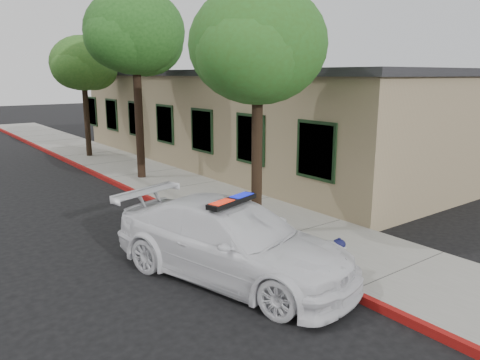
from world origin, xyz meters
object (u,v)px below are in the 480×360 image
at_px(police_car, 232,241).
at_px(street_tree_near, 258,51).
at_px(street_tree_mid, 135,36).
at_px(fire_hydrant, 339,256).
at_px(clapboard_building, 243,117).
at_px(street_tree_far, 84,66).

height_order(police_car, street_tree_near, street_tree_near).
xyz_separation_m(street_tree_near, street_tree_mid, (0.51, 7.77, 0.83)).
distance_m(police_car, street_tree_mid, 10.65).
distance_m(fire_hydrant, street_tree_mid, 11.81).
xyz_separation_m(clapboard_building, police_car, (-7.85, -9.90, -1.35)).
bearing_deg(street_tree_far, street_tree_mid, -90.87).
xyz_separation_m(police_car, fire_hydrant, (1.56, -1.44, -0.25)).
xyz_separation_m(street_tree_mid, street_tree_far, (0.09, 6.00, -0.98)).
bearing_deg(street_tree_mid, street_tree_near, -93.78).
bearing_deg(fire_hydrant, street_tree_near, 62.26).
height_order(fire_hydrant, street_tree_mid, street_tree_mid).
bearing_deg(street_tree_mid, clapboard_building, 6.55).
distance_m(fire_hydrant, street_tree_near, 5.03).
bearing_deg(fire_hydrant, police_car, 115.52).
relative_size(fire_hydrant, street_tree_far, 0.13).
relative_size(police_car, street_tree_far, 1.00).
bearing_deg(street_tree_far, street_tree_near, -92.51).
distance_m(street_tree_near, street_tree_mid, 7.83).
relative_size(clapboard_building, police_car, 3.65).
bearing_deg(fire_hydrant, street_tree_far, 65.13).
relative_size(police_car, street_tree_near, 0.96).
bearing_deg(street_tree_near, fire_hydrant, -95.99).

